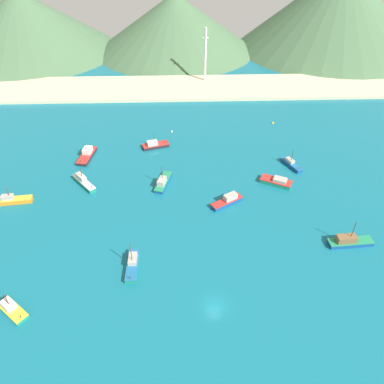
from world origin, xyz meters
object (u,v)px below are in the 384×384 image
at_px(fishing_boat_7, 291,164).
at_px(buoy_1, 172,132).
at_px(fishing_boat_4, 349,241).
at_px(fishing_boat_10, 228,201).
at_px(fishing_boat_2, 12,200).
at_px(fishing_boat_6, 155,145).
at_px(buoy_0, 273,123).
at_px(fishing_boat_3, 83,182).
at_px(fishing_boat_5, 133,264).
at_px(radio_tower, 205,56).
at_px(fishing_boat_11, 87,154).
at_px(fishing_boat_8, 163,182).
at_px(fishing_boat_1, 277,181).
at_px(fishing_boat_0, 11,309).

height_order(fishing_boat_7, buoy_1, fishing_boat_7).
distance_m(fishing_boat_4, fishing_boat_10, 29.37).
relative_size(fishing_boat_2, fishing_boat_10, 1.10).
distance_m(fishing_boat_6, buoy_0, 42.12).
relative_size(fishing_boat_3, fishing_boat_5, 0.98).
bearing_deg(fishing_boat_3, fishing_boat_5, -61.21).
xyz_separation_m(fishing_boat_5, radio_tower, (20.97, 97.79, 10.46)).
height_order(fishing_boat_4, fishing_boat_11, fishing_boat_4).
distance_m(fishing_boat_6, fishing_boat_7, 41.36).
bearing_deg(fishing_boat_7, radio_tower, 108.77).
height_order(fishing_boat_3, fishing_boat_8, fishing_boat_8).
height_order(fishing_boat_8, buoy_0, fishing_boat_8).
bearing_deg(fishing_boat_1, fishing_boat_5, -142.81).
bearing_deg(buoy_0, fishing_boat_10, -115.76).
bearing_deg(fishing_boat_11, fishing_boat_8, -31.86).
relative_size(fishing_boat_6, radio_tower, 0.39).
bearing_deg(fishing_boat_4, radio_tower, 105.86).
height_order(fishing_boat_4, fishing_boat_5, fishing_boat_4).
bearing_deg(fishing_boat_5, fishing_boat_10, 41.79).
xyz_separation_m(fishing_boat_5, fishing_boat_11, (-17.49, 42.44, 0.11)).
xyz_separation_m(fishing_boat_5, fishing_boat_8, (5.47, 28.17, 0.08)).
height_order(fishing_boat_6, fishing_boat_10, fishing_boat_6).
height_order(fishing_boat_2, buoy_1, fishing_boat_2).
distance_m(fishing_boat_10, buoy_0, 46.32).
height_order(fishing_boat_5, radio_tower, radio_tower).
xyz_separation_m(fishing_boat_3, fishing_boat_6, (18.30, 18.53, -0.19)).
bearing_deg(buoy_0, fishing_boat_5, -124.48).
bearing_deg(fishing_boat_4, fishing_boat_2, 167.95).
bearing_deg(radio_tower, fishing_boat_2, -125.04).
bearing_deg(fishing_boat_1, fishing_boat_2, -175.36).
bearing_deg(fishing_boat_0, fishing_boat_8, 54.72).
relative_size(fishing_boat_1, fishing_boat_10, 1.03).
relative_size(fishing_boat_3, fishing_boat_10, 0.98).
height_order(fishing_boat_0, fishing_boat_10, fishing_boat_0).
height_order(fishing_boat_6, buoy_0, fishing_boat_6).
xyz_separation_m(fishing_boat_4, fishing_boat_5, (-47.37, -4.84, -0.20)).
distance_m(fishing_boat_7, fishing_boat_10, 25.62).
bearing_deg(fishing_boat_3, buoy_0, 29.32).
bearing_deg(fishing_boat_3, radio_tower, 61.91).
bearing_deg(fishing_boat_8, fishing_boat_2, -170.50).
distance_m(fishing_boat_1, fishing_boat_6, 39.12).
relative_size(fishing_boat_2, fishing_boat_6, 1.11).
distance_m(fishing_boat_1, radio_tower, 72.76).
height_order(fishing_boat_4, radio_tower, radio_tower).
height_order(fishing_boat_2, radio_tower, radio_tower).
height_order(fishing_boat_0, radio_tower, radio_tower).
xyz_separation_m(fishing_boat_3, fishing_boat_5, (15.84, -28.82, -0.22)).
relative_size(fishing_boat_1, buoy_1, 11.77).
relative_size(fishing_boat_3, buoy_1, 11.14).
height_order(fishing_boat_1, fishing_boat_11, fishing_boat_11).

